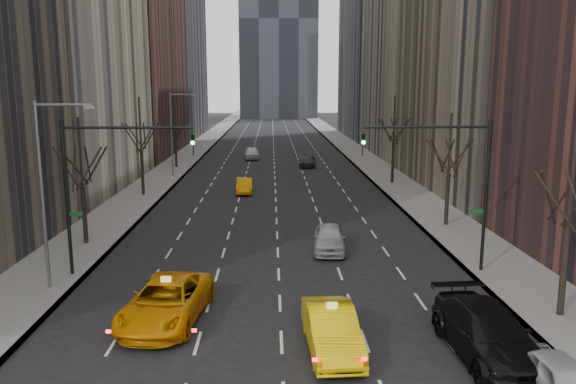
{
  "coord_description": "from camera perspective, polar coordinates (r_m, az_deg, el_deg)",
  "views": [
    {
      "loc": [
        -0.34,
        -16.34,
        9.76
      ],
      "look_at": [
        0.64,
        16.96,
        3.5
      ],
      "focal_mm": 35.0,
      "sensor_mm": 36.0,
      "label": 1
    }
  ],
  "objects": [
    {
      "name": "taxi_sedan",
      "position": [
        21.64,
        4.45,
        -13.75
      ],
      "size": [
        2.04,
        5.15,
        1.67
      ],
      "primitive_type": "imported",
      "rotation": [
        0.0,
        0.0,
        0.05
      ],
      "color": "#F6BF05",
      "rests_on": "ground"
    },
    {
      "name": "tree_lw_d",
      "position": [
        69.6,
        -11.37,
        5.32
      ],
      "size": [
        3.36,
        3.5,
        7.36
      ],
      "color": "black",
      "rests_on": "ground"
    },
    {
      "name": "silver_sedan_ahead",
      "position": [
        33.96,
        4.23,
        -4.69
      ],
      "size": [
        2.32,
        4.86,
        1.6
      ],
      "primitive_type": "imported",
      "rotation": [
        0.0,
        0.0,
        -0.09
      ],
      "color": "#9E9FA5",
      "rests_on": "ground"
    },
    {
      "name": "tree_rw_c",
      "position": [
        57.96,
        10.66,
        4.79
      ],
      "size": [
        3.36,
        3.5,
        8.74
      ],
      "color": "black",
      "rests_on": "ground"
    },
    {
      "name": "sidewalk_right",
      "position": [
        87.79,
        6.59,
        4.24
      ],
      "size": [
        4.5,
        320.0,
        0.15
      ],
      "primitive_type": "cube",
      "color": "slate",
      "rests_on": "ground"
    },
    {
      "name": "traffic_mast_left",
      "position": [
        29.97,
        -18.68,
        1.88
      ],
      "size": [
        6.69,
        0.39,
        8.0
      ],
      "color": "black",
      "rests_on": "ground"
    },
    {
      "name": "tree_rw_a",
      "position": [
        26.19,
        26.54,
        -3.48
      ],
      "size": [
        3.36,
        3.5,
        8.28
      ],
      "color": "black",
      "rests_on": "ground"
    },
    {
      "name": "parked_sedan_silver",
      "position": [
        20.26,
        26.22,
        -16.99
      ],
      "size": [
        1.99,
        4.38,
        1.46
      ],
      "primitive_type": "imported",
      "rotation": [
        0.0,
        0.0,
        0.06
      ],
      "color": "#ACB0B5",
      "rests_on": "ground"
    },
    {
      "name": "far_suv_grey",
      "position": [
        69.98,
        1.95,
        3.22
      ],
      "size": [
        2.29,
        5.1,
        1.45
      ],
      "primitive_type": "imported",
      "rotation": [
        0.0,
        0.0,
        -0.05
      ],
      "color": "#2C2D31",
      "rests_on": "ground"
    },
    {
      "name": "tree_lw_c",
      "position": [
        51.99,
        -14.67,
        3.97
      ],
      "size": [
        3.36,
        3.5,
        8.74
      ],
      "color": "black",
      "rests_on": "ground"
    },
    {
      "name": "tree_lw_b",
      "position": [
        36.76,
        -20.15,
        0.53
      ],
      "size": [
        3.36,
        3.5,
        7.82
      ],
      "color": "black",
      "rests_on": "ground"
    },
    {
      "name": "streetlight_near",
      "position": [
        28.65,
        -23.16,
        1.47
      ],
      "size": [
        2.83,
        0.22,
        9.0
      ],
      "color": "slate",
      "rests_on": "ground"
    },
    {
      "name": "streetlight_far",
      "position": [
        62.37,
        -11.45,
        6.62
      ],
      "size": [
        2.83,
        0.22,
        9.0
      ],
      "color": "slate",
      "rests_on": "ground"
    },
    {
      "name": "far_taxi",
      "position": [
        52.42,
        -4.44,
        0.63
      ],
      "size": [
        1.54,
        4.14,
        1.35
      ],
      "primitive_type": "imported",
      "rotation": [
        0.0,
        0.0,
        0.03
      ],
      "color": "#FF9E05",
      "rests_on": "ground"
    },
    {
      "name": "tree_rw_b",
      "position": [
        40.73,
        15.98,
        1.7
      ],
      "size": [
        3.36,
        3.5,
        7.82
      ],
      "color": "black",
      "rests_on": "ground"
    },
    {
      "name": "taxi_suv",
      "position": [
        24.56,
        -12.26,
        -10.82
      ],
      "size": [
        3.67,
        6.6,
        1.75
      ],
      "primitive_type": "imported",
      "rotation": [
        0.0,
        0.0,
        -0.13
      ],
      "color": "orange",
      "rests_on": "ground"
    },
    {
      "name": "traffic_mast_right",
      "position": [
        30.17,
        16.6,
        2.06
      ],
      "size": [
        6.69,
        0.39,
        8.0
      ],
      "color": "black",
      "rests_on": "ground"
    },
    {
      "name": "far_car_white",
      "position": [
        77.37,
        -3.7,
        3.99
      ],
      "size": [
        2.28,
        5.02,
        1.67
      ],
      "primitive_type": "imported",
      "rotation": [
        0.0,
        0.0,
        0.06
      ],
      "color": "silver",
      "rests_on": "ground"
    },
    {
      "name": "parked_suv_black",
      "position": [
        22.3,
        19.62,
        -13.35
      ],
      "size": [
        2.93,
        6.51,
        1.85
      ],
      "primitive_type": "imported",
      "rotation": [
        0.0,
        0.0,
        0.05
      ],
      "color": "black",
      "rests_on": "ground"
    },
    {
      "name": "sidewalk_left",
      "position": [
        87.69,
        -9.51,
        4.15
      ],
      "size": [
        4.5,
        320.0,
        0.15
      ],
      "primitive_type": "cube",
      "color": "slate",
      "rests_on": "ground"
    }
  ]
}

